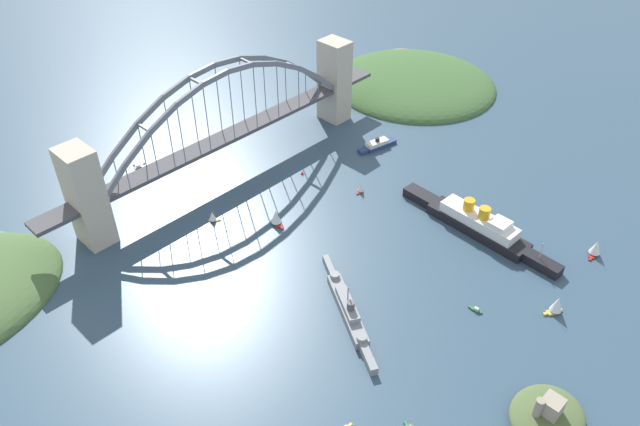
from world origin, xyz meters
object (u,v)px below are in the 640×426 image
ocean_liner (478,224)px  seaplane_taxiing_near_bridge (140,166)px  small_boat_1 (276,217)px  harbor_arch_bridge (228,130)px  fort_island_mid_harbor (547,416)px  small_boat_4 (557,304)px  small_boat_2 (476,310)px  small_boat_7 (212,216)px  small_boat_3 (596,247)px  harbor_ferry_steamer (377,145)px  small_boat_6 (361,187)px  channel_marker_buoy (302,173)px  naval_cruiser (348,309)px

ocean_liner → seaplane_taxiing_near_bridge: size_ratio=9.96×
ocean_liner → small_boat_1: 114.90m
harbor_arch_bridge → fort_island_mid_harbor: 240.46m
fort_island_mid_harbor → small_boat_4: fort_island_mid_harbor is taller
ocean_liner → small_boat_2: (52.69, 33.55, -4.69)m
harbor_arch_bridge → ocean_liner: 161.40m
small_boat_7 → small_boat_3: bearing=126.3°
ocean_liner → small_boat_2: bearing=32.5°
harbor_ferry_steamer → small_boat_3: 155.59m
small_boat_6 → channel_marker_buoy: small_boat_6 is taller
small_boat_2 → channel_marker_buoy: bearing=-99.2°
ocean_liner → small_boat_6: bearing=-76.5°
ocean_liner → small_boat_7: bearing=-49.4°
seaplane_taxiing_near_bridge → small_boat_1: bearing=102.6°
small_boat_2 → small_boat_7: bearing=-72.7°
seaplane_taxiing_near_bridge → channel_marker_buoy: bearing=131.1°
small_boat_3 → channel_marker_buoy: small_boat_3 is taller
small_boat_3 → small_boat_6: 137.22m
ocean_liner → small_boat_4: ocean_liner is taller
small_boat_6 → small_boat_7: (81.57, -43.00, -0.06)m
naval_cruiser → small_boat_7: 105.28m
harbor_ferry_steamer → ocean_liner: bearing=73.3°
ocean_liner → small_boat_7: ocean_liner is taller
harbor_arch_bridge → small_boat_1: size_ratio=23.47×
seaplane_taxiing_near_bridge → small_boat_4: bearing=105.9°
harbor_ferry_steamer → small_boat_4: (56.03, 160.62, 3.13)m
harbor_ferry_steamer → fort_island_mid_harbor: size_ratio=0.89×
fort_island_mid_harbor → naval_cruiser: bearing=-82.9°
small_boat_3 → fort_island_mid_harbor: bearing=15.6°
seaplane_taxiing_near_bridge → channel_marker_buoy: (-69.84, 80.00, -1.17)m
channel_marker_buoy → naval_cruiser: bearing=55.9°
harbor_arch_bridge → seaplane_taxiing_near_bridge: (41.40, -43.73, -28.03)m
harbor_arch_bridge → small_boat_2: 184.75m
seaplane_taxiing_near_bridge → naval_cruiser: bearing=90.2°
small_boat_6 → small_boat_2: bearing=71.7°
small_boat_4 → channel_marker_buoy: (2.66, -174.46, -4.28)m
small_boat_2 → small_boat_6: 111.88m
ocean_liner → small_boat_6: size_ratio=13.43×
channel_marker_buoy → fort_island_mid_harbor: bearing=74.2°
harbor_arch_bridge → small_boat_3: 224.09m
small_boat_2 → ocean_liner: bearing=-147.5°
ocean_liner → small_boat_3: size_ratio=9.53×
small_boat_1 → small_boat_7: small_boat_1 is taller
small_boat_6 → small_boat_7: bearing=-27.8°
small_boat_7 → harbor_arch_bridge: bearing=-141.4°
small_boat_7 → small_boat_2: bearing=107.3°
seaplane_taxiing_near_bridge → small_boat_4: 264.60m
small_boat_1 → ocean_liner: bearing=130.9°
seaplane_taxiing_near_bridge → small_boat_2: size_ratio=1.44×
small_boat_4 → seaplane_taxiing_near_bridge: bearing=-74.1°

